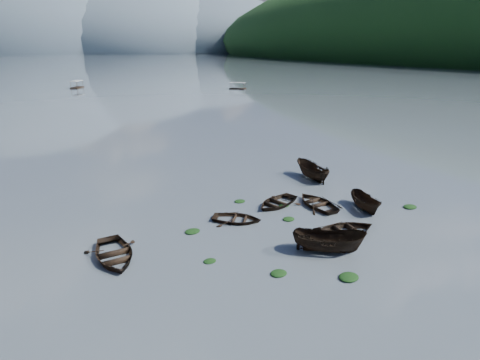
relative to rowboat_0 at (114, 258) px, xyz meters
name	(u,v)px	position (x,y,z in m)	size (l,w,h in m)	color
ground_plane	(321,265)	(11.98, -6.75, 0.00)	(2400.00, 2400.00, 0.00)	#49525B
haze_mtn_b	(21,53)	(-48.02, 893.25, 0.00)	(520.00, 520.00, 340.00)	#475666
haze_mtn_c	(122,52)	(151.98, 893.25, 0.00)	(520.00, 520.00, 260.00)	#475666
haze_mtn_d	(198,52)	(331.98, 893.25, 0.00)	(520.00, 520.00, 220.00)	#475666
rowboat_0	(114,258)	(0.00, 0.00, 0.00)	(3.58, 5.02, 1.04)	black
rowboat_2	(328,252)	(13.41, -5.63, 0.00)	(1.86, 4.95, 1.91)	black
rowboat_3	(317,206)	(17.66, 1.14, 0.00)	(3.25, 4.55, 0.94)	black
rowboat_4	(345,235)	(16.16, -4.29, 0.00)	(3.61, 5.05, 1.05)	black
rowboat_5	(365,209)	(20.88, -1.34, 0.00)	(1.54, 4.10, 1.58)	black
rowboat_6	(237,221)	(9.82, 1.44, 0.00)	(2.87, 4.02, 0.83)	black
rowboat_7	(277,205)	(14.47, 2.84, 0.00)	(3.21, 4.50, 0.93)	black
rowboat_8	(311,179)	(21.50, 7.25, 0.00)	(1.90, 5.04, 1.95)	black
weed_clump_0	(279,274)	(8.93, -6.45, 0.00)	(1.08, 0.88, 0.24)	black
weed_clump_1	(210,262)	(5.60, -3.21, 0.00)	(0.86, 0.69, 0.19)	black
weed_clump_2	(349,278)	(12.55, -8.72, 0.00)	(1.30, 1.04, 0.28)	black
weed_clump_3	(289,220)	(13.77, -0.16, 0.00)	(1.01, 0.85, 0.22)	black
weed_clump_4	(410,207)	(24.74, -2.82, 0.00)	(1.25, 0.99, 0.26)	black
weed_clump_5	(192,232)	(5.96, 1.25, 0.00)	(1.18, 0.95, 0.25)	black
weed_clump_6	(240,202)	(11.82, 4.97, 0.00)	(1.02, 0.85, 0.21)	black
weed_clump_7	(284,206)	(14.94, 2.37, 0.00)	(0.96, 0.76, 0.21)	black
pontoon_centre	(77,88)	(5.59, 117.81, 0.00)	(2.50, 5.99, 2.30)	black
pontoon_right	(238,89)	(53.08, 90.72, 0.00)	(2.22, 5.32, 2.04)	black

